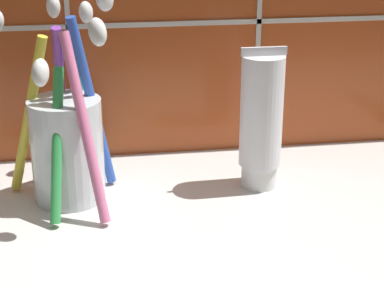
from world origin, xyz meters
TOP-DOWN VIEW (x-y plane):
  - sink_counter at (0.00, 0.00)cm, footprint 78.24×37.32cm
  - toothbrush_cup at (-18.00, 8.48)cm, footprint 12.06×15.88cm
  - toothpaste_tube at (-0.12, 8.34)cm, footprint 4.23×4.03cm

SIDE VIEW (x-z plane):
  - sink_counter at x=0.00cm, z-range 0.00..2.00cm
  - toothbrush_cup at x=-18.00cm, z-range -1.70..17.44cm
  - toothpaste_tube at x=-0.12cm, z-range 1.92..15.62cm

